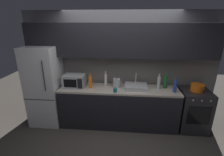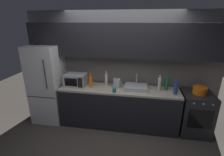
# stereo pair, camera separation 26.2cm
# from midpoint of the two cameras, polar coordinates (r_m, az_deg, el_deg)

# --- Properties ---
(ground_plane) EXTENTS (10.00, 10.00, 0.00)m
(ground_plane) POSITION_cam_midpoint_polar(r_m,az_deg,el_deg) (3.34, -1.19, -24.16)
(ground_plane) COLOR #3D3833
(back_wall) EXTENTS (4.30, 0.44, 2.50)m
(back_wall) POSITION_cam_midpoint_polar(r_m,az_deg,el_deg) (3.70, 0.68, 7.57)
(back_wall) COLOR slate
(back_wall) RESTS_ON ground
(counter_run) EXTENTS (2.56, 0.60, 0.90)m
(counter_run) POSITION_cam_midpoint_polar(r_m,az_deg,el_deg) (3.80, 0.26, -9.81)
(counter_run) COLOR black
(counter_run) RESTS_ON ground
(refrigerator) EXTENTS (0.68, 0.69, 1.79)m
(refrigerator) POSITION_cam_midpoint_polar(r_m,az_deg,el_deg) (4.09, -23.62, -2.54)
(refrigerator) COLOR white
(refrigerator) RESTS_ON ground
(oven_range) EXTENTS (0.60, 0.62, 0.90)m
(oven_range) POSITION_cam_midpoint_polar(r_m,az_deg,el_deg) (4.02, 24.30, -9.96)
(oven_range) COLOR #232326
(oven_range) RESTS_ON ground
(microwave) EXTENTS (0.46, 0.35, 0.27)m
(microwave) POSITION_cam_midpoint_polar(r_m,az_deg,el_deg) (3.78, -14.68, -0.93)
(microwave) COLOR #A8AAAF
(microwave) RESTS_ON counter_run
(sink_basin) EXTENTS (0.48, 0.38, 0.30)m
(sink_basin) POSITION_cam_midpoint_polar(r_m,az_deg,el_deg) (3.61, 6.11, -2.94)
(sink_basin) COLOR #ADAFB5
(sink_basin) RESTS_ON counter_run
(kettle) EXTENTS (0.19, 0.15, 0.23)m
(kettle) POSITION_cam_midpoint_polar(r_m,az_deg,el_deg) (3.61, -0.47, -1.79)
(kettle) COLOR #B7BABF
(kettle) RESTS_ON counter_run
(wine_bottle_blue) EXTENTS (0.07, 0.07, 0.31)m
(wine_bottle_blue) POSITION_cam_midpoint_polar(r_m,az_deg,el_deg) (3.56, 18.83, -2.71)
(wine_bottle_blue) COLOR #234299
(wine_bottle_blue) RESTS_ON counter_run
(wine_bottle_clear) EXTENTS (0.06, 0.06, 0.34)m
(wine_bottle_clear) POSITION_cam_midpoint_polar(r_m,az_deg,el_deg) (3.62, 13.71, -1.64)
(wine_bottle_clear) COLOR silver
(wine_bottle_clear) RESTS_ON counter_run
(wine_bottle_green) EXTENTS (0.07, 0.07, 0.35)m
(wine_bottle_green) POSITION_cam_midpoint_polar(r_m,az_deg,el_deg) (3.71, 15.90, -1.27)
(wine_bottle_green) COLOR #1E6B2D
(wine_bottle_green) RESTS_ON counter_run
(wine_bottle_orange) EXTENTS (0.08, 0.08, 0.32)m
(wine_bottle_orange) POSITION_cam_midpoint_polar(r_m,az_deg,el_deg) (3.63, -9.48, -1.42)
(wine_bottle_orange) COLOR orange
(wine_bottle_orange) RESTS_ON counter_run
(wine_bottle_white) EXTENTS (0.06, 0.06, 0.34)m
(wine_bottle_white) POSITION_cam_midpoint_polar(r_m,az_deg,el_deg) (3.71, -4.18, -0.61)
(wine_bottle_white) COLOR silver
(wine_bottle_white) RESTS_ON counter_run
(mug_teal) EXTENTS (0.08, 0.08, 0.09)m
(mug_teal) POSITION_cam_midpoint_polar(r_m,az_deg,el_deg) (3.40, -1.11, -4.21)
(mug_teal) COLOR #19666B
(mug_teal) RESTS_ON counter_run
(cooking_pot) EXTENTS (0.27, 0.27, 0.15)m
(cooking_pot) POSITION_cam_midpoint_polar(r_m,az_deg,el_deg) (3.81, 25.45, -3.03)
(cooking_pot) COLOR orange
(cooking_pot) RESTS_ON oven_range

